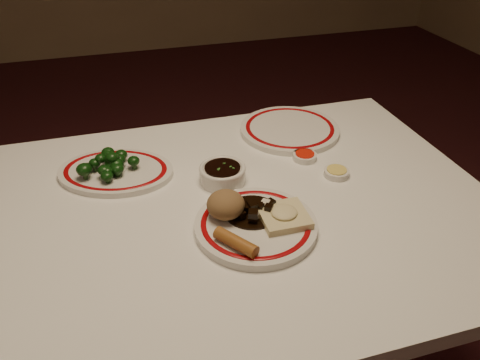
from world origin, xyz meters
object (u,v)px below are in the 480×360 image
object	(u,v)px
stirfry_heap	(254,210)
broccoli_pile	(110,163)
soy_bowl	(223,175)
dining_table	(238,234)
main_plate	(256,225)
spring_roll	(236,242)
fried_wonton	(284,215)
rice_mound	(226,205)
broccoli_plate	(116,171)

from	to	relation	value
stirfry_heap	broccoli_pile	world-z (taller)	broccoli_pile
broccoli_pile	soy_bowl	world-z (taller)	broccoli_pile
dining_table	main_plate	distance (m)	0.14
spring_roll	fried_wonton	bearing A→B (deg)	-10.02
fried_wonton	stirfry_heap	distance (m)	0.07
stirfry_heap	dining_table	bearing A→B (deg)	105.28
main_plate	stirfry_heap	world-z (taller)	stirfry_heap
main_plate	rice_mound	size ratio (longest dim) A/B	3.99
rice_mound	broccoli_pile	xyz separation A→B (m)	(-0.23, 0.26, -0.01)
dining_table	rice_mound	distance (m)	0.16
rice_mound	spring_roll	bearing A→B (deg)	-94.00
dining_table	spring_roll	size ratio (longest dim) A/B	12.25
main_plate	soy_bowl	bearing A→B (deg)	96.26
broccoli_plate	broccoli_pile	xyz separation A→B (m)	(-0.01, -0.00, 0.03)
broccoli_plate	dining_table	bearing A→B (deg)	-38.41
dining_table	stirfry_heap	bearing A→B (deg)	-74.72
fried_wonton	soy_bowl	xyz separation A→B (m)	(-0.08, 0.20, -0.01)
main_plate	rice_mound	bearing A→B (deg)	143.32
rice_mound	fried_wonton	distance (m)	0.13
broccoli_pile	soy_bowl	xyz separation A→B (m)	(0.26, -0.10, -0.02)
main_plate	broccoli_pile	world-z (taller)	broccoli_pile
spring_roll	dining_table	bearing A→B (deg)	37.82
fried_wonton	broccoli_pile	size ratio (longest dim) A/B	0.66
spring_roll	fried_wonton	world-z (taller)	same
rice_mound	broccoli_pile	world-z (taller)	rice_mound
broccoli_pile	soy_bowl	size ratio (longest dim) A/B	1.36
dining_table	spring_roll	distance (m)	0.21
main_plate	broccoli_pile	xyz separation A→B (m)	(-0.28, 0.30, 0.03)
rice_mound	main_plate	bearing A→B (deg)	-36.68
dining_table	rice_mound	size ratio (longest dim) A/B	14.55
spring_roll	fried_wonton	xyz separation A→B (m)	(0.12, 0.06, -0.00)
spring_roll	stirfry_heap	xyz separation A→B (m)	(0.07, 0.10, -0.00)
dining_table	rice_mound	bearing A→B (deg)	-126.98
main_plate	broccoli_plate	size ratio (longest dim) A/B	0.95
broccoli_plate	soy_bowl	xyz separation A→B (m)	(0.25, -0.11, 0.01)
rice_mound	stirfry_heap	bearing A→B (deg)	-8.50
broccoli_plate	main_plate	bearing A→B (deg)	-48.11
main_plate	broccoli_plate	world-z (taller)	main_plate
fried_wonton	soy_bowl	world-z (taller)	fried_wonton
broccoli_pile	spring_roll	bearing A→B (deg)	-58.79
rice_mound	broccoli_pile	size ratio (longest dim) A/B	0.54
dining_table	rice_mound	world-z (taller)	rice_mound
dining_table	broccoli_pile	size ratio (longest dim) A/B	7.84
dining_table	broccoli_pile	bearing A→B (deg)	143.17
spring_roll	broccoli_plate	world-z (taller)	spring_roll
main_plate	broccoli_pile	bearing A→B (deg)	133.28
broccoli_pile	stirfry_heap	bearing A→B (deg)	-42.94
soy_bowl	fried_wonton	bearing A→B (deg)	-67.97
fried_wonton	soy_bowl	bearing A→B (deg)	112.03
stirfry_heap	rice_mound	bearing A→B (deg)	171.50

